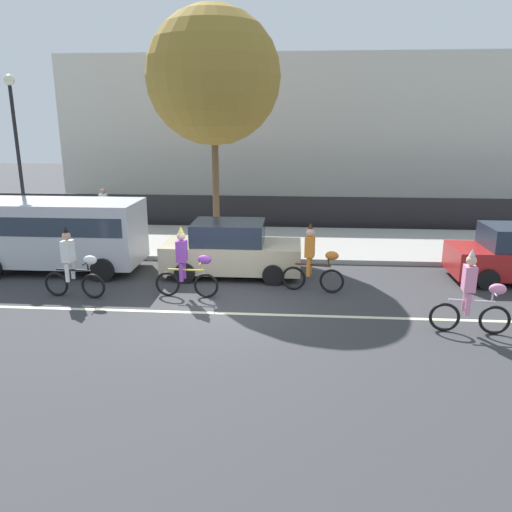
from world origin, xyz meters
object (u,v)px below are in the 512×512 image
Objects in this scene: pedestrian_onlooker at (104,207)px; parked_van_silver at (61,230)px; parade_cyclist_purple at (187,267)px; parked_car_beige at (231,250)px; parade_cyclist_zebra at (73,267)px; street_lamp_post at (16,137)px; parade_cyclist_orange at (314,262)px; parade_cyclist_pink at (473,297)px.

parked_van_silver is at bearing -81.60° from pedestrian_onlooker.
parked_car_beige is at bearing 65.36° from parade_cyclist_purple.
parked_van_silver is 5.29m from parked_car_beige.
parade_cyclist_zebra is 8.37m from pedestrian_onlooker.
parked_car_beige is 8.67m from street_lamp_post.
parade_cyclist_pink is at bearing -36.74° from parade_cyclist_orange.
parade_cyclist_zebra is 2.96m from parade_cyclist_purple.
parade_cyclist_orange is at bearing 143.26° from parade_cyclist_pink.
parade_cyclist_purple reaches higher than parked_car_beige.
pedestrian_onlooker is at bearing 105.47° from parade_cyclist_zebra.
parked_van_silver is at bearing -44.46° from street_lamp_post.
parade_cyclist_pink is (9.65, -1.55, 0.00)m from parade_cyclist_zebra.
parade_cyclist_pink is at bearing -25.01° from street_lamp_post.
parade_cyclist_purple is 0.33× the size of street_lamp_post.
parade_cyclist_orange is 11.10m from pedestrian_onlooker.
parade_cyclist_orange is at bearing 8.63° from parade_cyclist_zebra.
parked_van_silver is (-7.68, 1.40, 0.44)m from parade_cyclist_orange.
parade_cyclist_zebra is 1.00× the size of parade_cyclist_orange.
parade_cyclist_purple is at bearing -56.44° from pedestrian_onlooker.
parade_cyclist_purple is 8.68m from street_lamp_post.
parade_cyclist_purple is at bearing -25.85° from parked_van_silver.
parade_cyclist_purple is (2.95, 0.25, 0.00)m from parade_cyclist_zebra.
pedestrian_onlooker reaches higher than parked_car_beige.
street_lamp_post is (-13.45, 6.27, 3.15)m from parade_cyclist_pink.
street_lamp_post is at bearing 154.99° from parade_cyclist_pink.
parade_cyclist_purple is 0.47× the size of parked_car_beige.
street_lamp_post reaches higher than parked_car_beige.
street_lamp_post reaches higher than parade_cyclist_zebra.
parade_cyclist_purple is 1.19× the size of pedestrian_onlooker.
parade_cyclist_orange is at bearing -20.46° from street_lamp_post.
parked_car_beige is 8.42m from pedestrian_onlooker.
parade_cyclist_zebra is 1.00× the size of parade_cyclist_purple.
street_lamp_post is at bearing 146.50° from parade_cyclist_purple.
street_lamp_post is (-3.80, 4.72, 3.15)m from parade_cyclist_zebra.
parade_cyclist_orange is at bearing -10.34° from parked_van_silver.
parade_cyclist_orange is 4.19m from parade_cyclist_pink.
parade_cyclist_pink is 1.19× the size of pedestrian_onlooker.
parked_car_beige is at bearing -0.92° from parked_van_silver.
parked_car_beige is (3.88, 2.27, -0.06)m from parade_cyclist_zebra.
parade_cyclist_zebra is at bearing -171.37° from parade_cyclist_orange.
pedestrian_onlooker is (-2.23, 8.07, 0.17)m from parade_cyclist_zebra.
parade_cyclist_purple is 2.22m from parked_car_beige.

